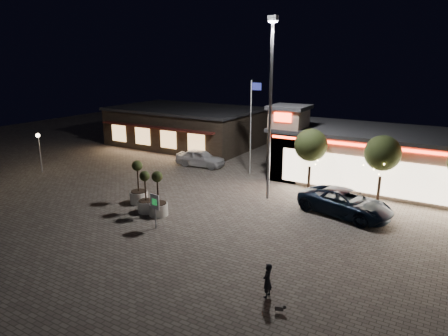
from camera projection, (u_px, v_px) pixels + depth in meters
The scene contains 16 objects.
ground at pixel (178, 232), 23.11m from camera, with size 90.00×90.00×0.00m, color #71675B.
retail_building at pixel (399, 159), 30.93m from camera, with size 20.40×8.40×6.10m.
restaurant_building at pixel (185, 126), 45.98m from camera, with size 16.40×11.00×4.30m.
floodlight_pole at pixel (270, 100), 26.87m from camera, with size 0.60×0.40×12.38m.
flagpole at pixel (252, 120), 33.55m from camera, with size 0.95×0.10×8.00m.
lamp_post_west at pixel (39, 145), 34.64m from camera, with size 0.36×0.36×3.48m.
string_tree_a at pixel (311, 145), 29.30m from camera, with size 2.42×2.42×4.79m.
string_tree_b at pixel (383, 153), 26.83m from camera, with size 2.42×2.42×4.79m.
pickup_truck at pixel (345, 203), 25.51m from camera, with size 2.74×5.95×1.65m, color black.
white_sedan at pixel (200, 158), 37.01m from camera, with size 1.86×4.62×1.57m, color silver.
pedestrian at pixel (267, 280), 16.72m from camera, with size 0.56×0.36×1.52m, color black.
dog at pixel (281, 308), 15.76m from camera, with size 0.44×0.27×0.24m.
planter_left at pixel (139, 190), 27.55m from camera, with size 1.25×1.25×3.06m.
planter_mid at pixel (158, 202), 25.40m from camera, with size 1.19×1.19×2.94m.
planter_right at pixel (146, 199), 25.99m from camera, with size 1.13×1.13×2.78m.
valet_sign at pixel (155, 205), 23.29m from camera, with size 0.70×0.15×2.12m.
Camera 1 is at (13.18, -16.91, 9.78)m, focal length 32.00 mm.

